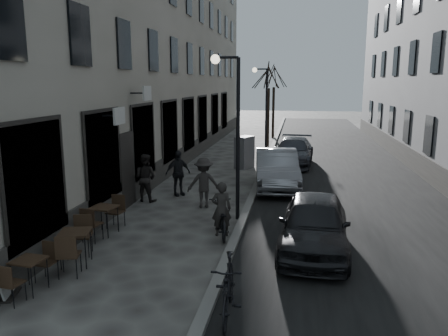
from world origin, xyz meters
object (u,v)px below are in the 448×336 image
(streetlamp_far, at_px, (263,102))
(pedestrian_mid, at_px, (204,183))
(bistro_set_b, at_px, (76,244))
(utility_cabinet, at_px, (244,152))
(pedestrian_far, at_px, (178,173))
(car_near, at_px, (314,224))
(car_far, at_px, (293,152))
(bistro_set_a, at_px, (30,272))
(car_mid, at_px, (277,169))
(moped, at_px, (228,288))
(streetlamp_near, at_px, (232,119))
(sign_board, at_px, (3,275))
(bicycle, at_px, (221,219))
(pedestrian_near, at_px, (145,178))
(tree_far, at_px, (274,77))
(tree_near, at_px, (269,76))

(streetlamp_far, height_order, pedestrian_mid, streetlamp_far)
(bistro_set_b, xyz_separation_m, utility_cabinet, (2.50, 12.48, 0.30))
(streetlamp_far, bearing_deg, pedestrian_far, -104.67)
(car_near, distance_m, car_far, 12.02)
(bistro_set_a, bearing_deg, car_mid, 71.33)
(pedestrian_mid, distance_m, moped, 7.26)
(streetlamp_near, bearing_deg, pedestrian_far, 134.20)
(bistro_set_a, bearing_deg, sign_board, -141.78)
(pedestrian_far, height_order, car_near, pedestrian_far)
(pedestrian_mid, bearing_deg, bicycle, 96.30)
(pedestrian_near, xyz_separation_m, car_near, (5.90, -3.86, -0.15))
(bistro_set_a, height_order, moped, moped)
(streetlamp_near, bearing_deg, utility_cabinet, 94.31)
(pedestrian_far, height_order, moped, pedestrian_far)
(pedestrian_near, height_order, moped, pedestrian_near)
(pedestrian_far, bearing_deg, car_near, -85.86)
(pedestrian_near, bearing_deg, moped, 130.82)
(streetlamp_far, relative_size, bistro_set_a, 3.50)
(bistro_set_b, distance_m, car_near, 5.90)
(streetlamp_far, distance_m, tree_far, 9.12)
(utility_cabinet, bearing_deg, streetlamp_far, 103.23)
(tree_near, bearing_deg, streetlamp_near, -90.28)
(pedestrian_near, xyz_separation_m, car_mid, (4.60, 2.88, -0.10))
(streetlamp_near, xyz_separation_m, streetlamp_far, (0.00, 12.00, 0.00))
(tree_far, relative_size, sign_board, 5.03)
(bicycle, bearing_deg, car_mid, -116.48)
(streetlamp_far, xyz_separation_m, pedestrian_mid, (-1.16, -10.89, -2.29))
(tree_far, xyz_separation_m, moped, (0.73, -26.87, -4.09))
(car_near, bearing_deg, bistro_set_a, -147.58)
(tree_far, distance_m, pedestrian_near, 20.11)
(tree_far, relative_size, bicycle, 3.15)
(bistro_set_b, bearing_deg, tree_far, 68.32)
(bistro_set_b, distance_m, pedestrian_far, 6.74)
(moped, bearing_deg, car_far, 82.46)
(pedestrian_far, relative_size, car_far, 0.36)
(bistro_set_a, height_order, pedestrian_mid, pedestrian_mid)
(streetlamp_near, xyz_separation_m, pedestrian_near, (-3.43, 1.57, -2.29))
(tree_near, bearing_deg, pedestrian_mid, -95.08)
(utility_cabinet, xyz_separation_m, car_near, (3.10, -10.63, -0.08))
(utility_cabinet, height_order, pedestrian_near, pedestrian_near)
(tree_near, xyz_separation_m, bistro_set_a, (-3.46, -20.58, -4.23))
(moped, bearing_deg, pedestrian_far, 107.39)
(pedestrian_far, distance_m, car_far, 8.33)
(tree_far, relative_size, bistro_set_b, 3.29)
(car_far, bearing_deg, streetlamp_near, -96.33)
(utility_cabinet, bearing_deg, tree_far, 109.78)
(streetlamp_far, height_order, bistro_set_b, streetlamp_far)
(pedestrian_mid, bearing_deg, car_far, -124.75)
(tree_far, height_order, bicycle, tree_far)
(car_far, xyz_separation_m, moped, (-0.99, -15.57, -0.13))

